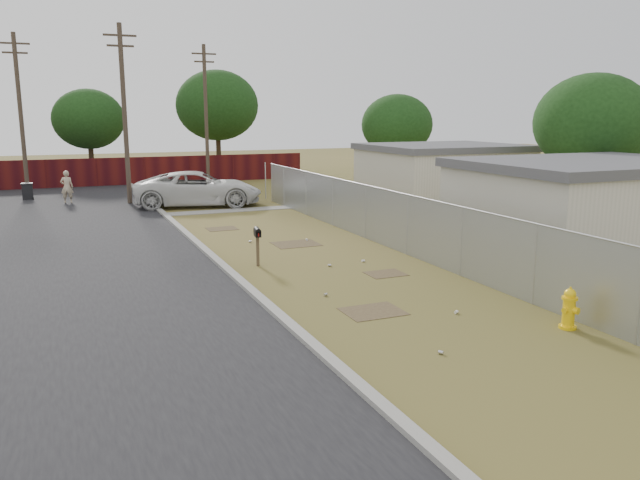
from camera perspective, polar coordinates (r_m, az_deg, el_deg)
name	(u,v)px	position (r m, az deg, el deg)	size (l,w,h in m)	color
ground	(321,263)	(19.59, 0.10, -2.10)	(120.00, 120.00, 0.00)	brown
street	(80,234)	(25.98, -21.06, 0.54)	(15.10, 60.00, 0.12)	black
chainlink_fence	(392,226)	(21.69, 6.63, 1.30)	(0.10, 27.06, 2.02)	#999CA2
privacy_fence	(80,173)	(42.70, -21.08, 5.75)	(30.00, 0.12, 1.80)	#49100F
utility_poles	(122,112)	(38.37, -17.68, 11.10)	(12.60, 8.24, 9.00)	#43352C
houses	(506,188)	(27.03, 16.67, 4.54)	(9.30, 17.24, 3.10)	beige
horizon_trees	(190,113)	(41.90, -11.82, 11.29)	(33.32, 31.94, 7.78)	#372918
fire_hydrant	(569,309)	(14.65, 21.82, -5.89)	(0.47, 0.47, 0.94)	yellow
mailbox	(257,236)	(19.12, -5.74, 0.40)	(0.25, 0.52, 1.20)	brown
pickup_truck	(198,189)	(32.18, -11.07, 4.63)	(2.92, 6.32, 1.76)	silver
pedestrian	(67,187)	(35.09, -22.13, 4.51)	(0.62, 0.41, 1.71)	tan
trash_bin	(28,191)	(37.54, -25.17, 4.07)	(0.59, 0.65, 0.90)	black
scattered_litter	(341,273)	(18.21, 1.95, -3.04)	(2.70, 11.91, 0.07)	silver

